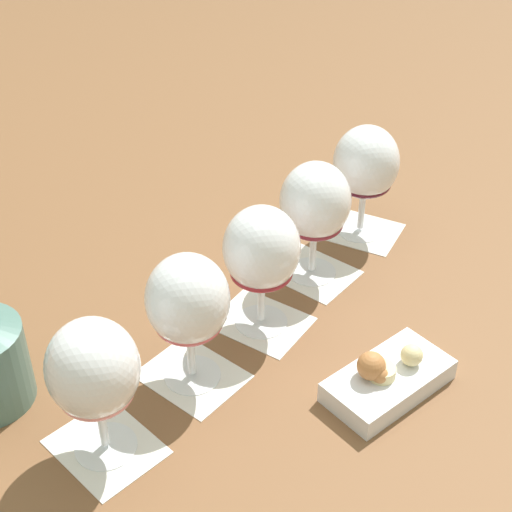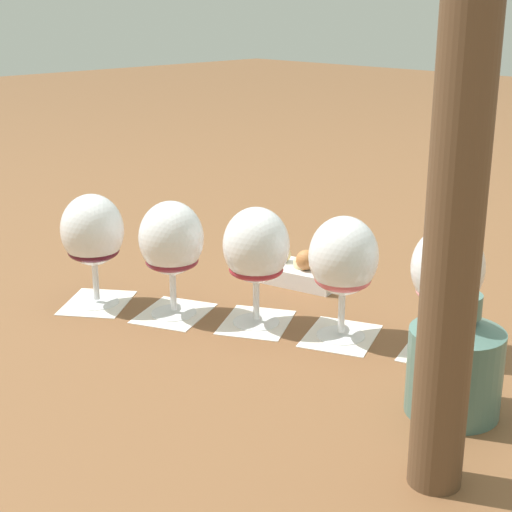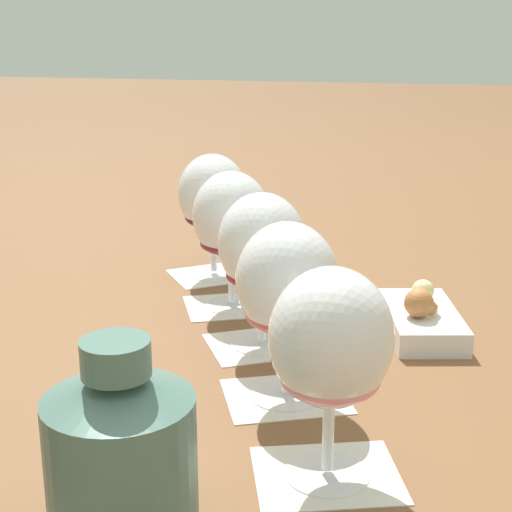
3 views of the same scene
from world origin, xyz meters
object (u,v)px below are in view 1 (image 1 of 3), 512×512
object	(u,v)px
wine_glass_3	(315,206)
snack_dish	(387,378)
wine_glass_0	(94,373)
wine_glass_2	(258,254)
wine_glass_1	(188,304)
wine_glass_4	(366,167)

from	to	relation	value
wine_glass_3	snack_dish	world-z (taller)	wine_glass_3
wine_glass_0	wine_glass_2	size ratio (longest dim) A/B	1.00
wine_glass_1	wine_glass_3	xyz separation A→B (m)	(0.24, 0.12, 0.00)
wine_glass_3	wine_glass_4	distance (m)	0.14
wine_glass_0	wine_glass_3	bearing A→B (deg)	25.51
wine_glass_1	wine_glass_4	distance (m)	0.40
snack_dish	wine_glass_1	bearing A→B (deg)	147.59
wine_glass_0	wine_glass_4	world-z (taller)	same
wine_glass_1	wine_glass_2	xyz separation A→B (m)	(0.12, 0.05, 0.00)
snack_dish	wine_glass_3	bearing A→B (deg)	81.25
wine_glass_2	wine_glass_4	xyz separation A→B (m)	(0.24, 0.12, -0.00)
wine_glass_0	wine_glass_4	distance (m)	0.54
snack_dish	wine_glass_4	bearing A→B (deg)	62.30
wine_glass_1	wine_glass_4	size ratio (longest dim) A/B	1.00
wine_glass_3	snack_dish	bearing A→B (deg)	-98.75
wine_glass_0	snack_dish	size ratio (longest dim) A/B	1.03
wine_glass_1	snack_dish	distance (m)	0.26
wine_glass_2	wine_glass_3	bearing A→B (deg)	28.39
wine_glass_4	snack_dish	distance (m)	0.36
wine_glass_3	wine_glass_4	bearing A→B (deg)	25.99
wine_glass_1	wine_glass_4	world-z (taller)	same
wine_glass_0	wine_glass_3	distance (m)	0.41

